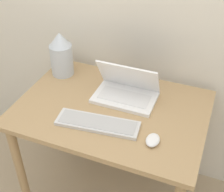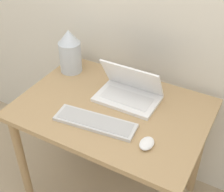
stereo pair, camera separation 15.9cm
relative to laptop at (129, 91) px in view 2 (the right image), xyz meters
name	(u,v)px [view 2 (the right image)]	position (x,y,z in m)	size (l,w,h in m)	color
desk	(112,123)	(-0.04, -0.12, -0.16)	(1.02, 0.72, 0.77)	tan
laptop	(129,91)	(0.00, 0.00, 0.00)	(0.34, 0.22, 0.21)	white
keyboard	(95,122)	(-0.05, -0.27, -0.04)	(0.43, 0.17, 0.02)	silver
mouse	(147,143)	(0.24, -0.29, -0.03)	(0.06, 0.09, 0.03)	white
vase	(70,51)	(-0.45, 0.09, 0.09)	(0.14, 0.14, 0.28)	silver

